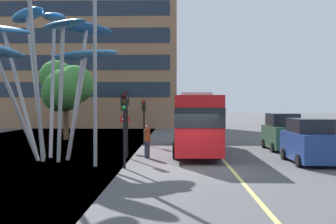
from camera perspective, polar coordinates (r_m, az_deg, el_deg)
The scene contains 13 objects.
ground at distance 17.98m, azimuth 1.43°, elevation -8.50°, with size 120.00×240.00×0.10m.
red_bus at distance 24.28m, azimuth 4.01°, elevation -1.17°, with size 2.79×11.16×3.65m.
leaf_sculpture at distance 22.41m, azimuth -17.63°, elevation 10.76°, with size 8.02×9.15×9.29m.
traffic_light_kerb_near at distance 17.98m, azimuth -6.41°, elevation -0.26°, with size 0.28×0.42×3.48m.
traffic_light_kerb_far at distance 21.60m, azimuth -6.06°, elevation 0.37°, with size 0.28×0.42×3.70m.
traffic_light_island_mid at distance 28.58m, azimuth -3.53°, elevation -0.06°, with size 0.28×0.42×3.27m.
car_parked_near at distance 20.92m, azimuth 19.93°, elevation -4.16°, with size 2.07×4.11×2.24m.
car_parked_mid at distance 26.41m, azimuth 16.31°, elevation -2.96°, with size 2.03×4.08×2.38m.
street_lamp at distance 18.97m, azimuth -9.80°, elevation 8.22°, with size 1.39×0.44×8.50m.
tree_pavement_near at distance 34.64m, azimuth -15.00°, elevation 3.41°, with size 4.86×4.43×6.82m.
pedestrian at distance 21.64m, azimuth -3.07°, elevation -4.31°, with size 0.34×0.34×1.81m.
no_entry_sign at distance 24.94m, azimuth -6.29°, elevation -2.12°, with size 0.60×0.12×2.32m.
backdrop_building at distance 55.72m, azimuth -13.22°, elevation 6.55°, with size 27.69×11.88×16.58m.
Camera 1 is at (-0.80, -17.73, 2.94)m, focal length 41.82 mm.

